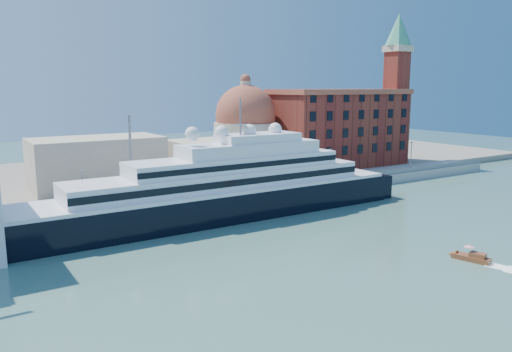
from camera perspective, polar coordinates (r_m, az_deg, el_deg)
ground at (r=85.10m, az=6.77°, el=-7.60°), size 400.00×400.00×0.00m
quay at (r=112.14m, az=-4.32°, el=-2.56°), size 180.00×10.00×2.50m
land at (r=148.89m, az=-11.86°, el=0.31°), size 260.00×72.00×2.00m
quay_fence at (r=107.89m, az=-3.19°, el=-2.05°), size 180.00×0.10×1.20m
superyacht at (r=97.51m, az=-6.23°, el=-2.38°), size 93.03×12.90×27.80m
water_taxi at (r=82.69m, az=23.50°, el=-8.49°), size 3.08×5.64×2.55m
warehouse at (r=154.95m, az=9.54°, el=5.53°), size 43.00×19.00×23.25m
campanile at (r=171.57m, az=15.75°, el=10.73°), size 8.40×8.40×47.00m
church at (r=134.27m, az=-6.81°, el=3.68°), size 66.00×18.00×25.50m
lamp_posts at (r=103.64m, az=-10.09°, el=1.10°), size 120.80×2.40×18.00m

